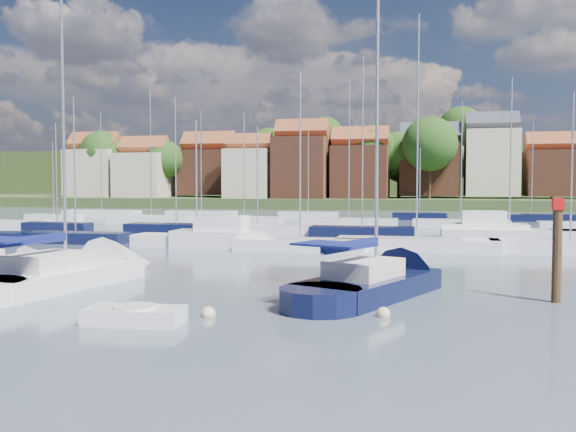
# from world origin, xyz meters

# --- Properties ---
(ground) EXTENTS (260.00, 260.00, 0.00)m
(ground) POSITION_xyz_m (0.00, 40.00, 0.00)
(ground) COLOR #3F4B56
(ground) RESTS_ON ground
(sailboat_centre) EXTENTS (5.62, 13.35, 17.53)m
(sailboat_centre) POSITION_xyz_m (-6.67, 3.71, 0.35)
(sailboat_centre) COLOR white
(sailboat_centre) RESTS_ON ground
(sailboat_navy) EXTENTS (7.40, 11.82, 16.01)m
(sailboat_navy) POSITION_xyz_m (7.30, 3.80, 0.35)
(sailboat_navy) COLOR black
(sailboat_navy) RESTS_ON ground
(tender) EXTENTS (3.25, 1.68, 0.68)m
(tender) POSITION_xyz_m (-0.31, -4.10, 0.26)
(tender) COLOR white
(tender) RESTS_ON ground
(timber_piling) EXTENTS (0.40, 0.40, 6.25)m
(timber_piling) POSITION_xyz_m (13.84, 2.82, 0.99)
(timber_piling) COLOR #4C331E
(timber_piling) RESTS_ON ground
(buoy_c) EXTENTS (0.42, 0.42, 0.42)m
(buoy_c) POSITION_xyz_m (-6.67, -0.00, 0.00)
(buoy_c) COLOR #D85914
(buoy_c) RESTS_ON ground
(buoy_d) EXTENTS (0.49, 0.49, 0.49)m
(buoy_d) POSITION_xyz_m (1.68, -2.54, 0.00)
(buoy_d) COLOR beige
(buoy_d) RESTS_ON ground
(buoy_e) EXTENTS (0.49, 0.49, 0.49)m
(buoy_e) POSITION_xyz_m (5.86, 7.12, 0.00)
(buoy_e) COLOR #D85914
(buoy_e) RESTS_ON ground
(buoy_f) EXTENTS (0.48, 0.48, 0.48)m
(buoy_f) POSITION_xyz_m (7.55, -1.28, 0.00)
(buoy_f) COLOR beige
(buoy_f) RESTS_ON ground
(marina_field) EXTENTS (79.62, 41.41, 15.93)m
(marina_field) POSITION_xyz_m (1.91, 35.15, 0.43)
(marina_field) COLOR white
(marina_field) RESTS_ON ground
(far_shore_town) EXTENTS (212.46, 90.00, 22.27)m
(far_shore_town) POSITION_xyz_m (2.23, 132.67, 4.61)
(far_shore_town) COLOR #374924
(far_shore_town) RESTS_ON ground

